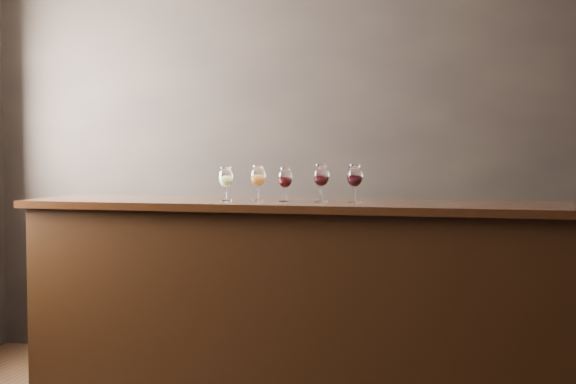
% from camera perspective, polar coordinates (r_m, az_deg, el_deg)
% --- Properties ---
extents(room_shell, '(5.02, 4.52, 2.81)m').
position_cam_1_polar(room_shell, '(3.34, -4.97, 9.82)').
color(room_shell, black).
rests_on(room_shell, ground).
extents(bar_counter, '(3.16, 0.88, 1.09)m').
position_cam_1_polar(bar_counter, '(4.45, 1.77, -8.26)').
color(bar_counter, black).
rests_on(bar_counter, ground).
extents(bar_top, '(3.27, 0.96, 0.04)m').
position_cam_1_polar(bar_top, '(4.38, 1.78, -0.94)').
color(bar_top, black).
rests_on(bar_top, bar_counter).
extents(back_bar_shelf, '(2.34, 0.40, 0.84)m').
position_cam_1_polar(back_bar_shelf, '(5.37, -3.64, -7.72)').
color(back_bar_shelf, black).
rests_on(back_bar_shelf, ground).
extents(glass_white, '(0.08, 0.08, 0.19)m').
position_cam_1_polar(glass_white, '(4.46, -4.45, 1.01)').
color(glass_white, white).
rests_on(glass_white, bar_top).
extents(glass_amber, '(0.08, 0.08, 0.20)m').
position_cam_1_polar(glass_amber, '(4.46, -2.16, 1.08)').
color(glass_amber, white).
rests_on(glass_amber, bar_top).
extents(glass_red_a, '(0.08, 0.08, 0.19)m').
position_cam_1_polar(glass_red_a, '(4.37, -0.20, 0.97)').
color(glass_red_a, white).
rests_on(glass_red_a, bar_top).
extents(glass_red_b, '(0.09, 0.09, 0.20)m').
position_cam_1_polar(glass_red_b, '(4.36, 2.38, 1.12)').
color(glass_red_b, white).
rests_on(glass_red_b, bar_top).
extents(glass_red_c, '(0.09, 0.09, 0.20)m').
position_cam_1_polar(glass_red_c, '(4.33, 4.77, 1.09)').
color(glass_red_c, white).
rests_on(glass_red_c, bar_top).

